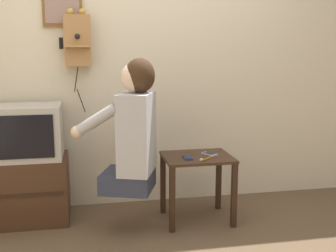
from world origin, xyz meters
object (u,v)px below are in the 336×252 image
wall_phone_antique (77,40)px  framed_picture (62,1)px  cell_phone_held (188,157)px  person (133,128)px  toothbrush (206,159)px  television (27,132)px  cell_phone_spare (210,154)px

wall_phone_antique → framed_picture: size_ratio=2.08×
framed_picture → cell_phone_held: 1.59m
person → framed_picture: size_ratio=2.42×
wall_phone_antique → toothbrush: bearing=-31.5°
cell_phone_held → television: bearing=166.2°
television → framed_picture: framed_picture is taller
television → wall_phone_antique: bearing=27.1°
framed_picture → cell_phone_spare: (1.11, -0.46, -1.19)m
wall_phone_antique → toothbrush: size_ratio=6.11×
television → framed_picture: bearing=40.4°
wall_phone_antique → cell_phone_spare: size_ratio=6.05×
television → cell_phone_spare: (1.40, -0.21, -0.19)m
television → wall_phone_antique: wall_phone_antique is taller
cell_phone_spare → toothbrush: bearing=-148.0°
wall_phone_antique → framed_picture: framed_picture is taller
television → cell_phone_held: size_ratio=4.17×
person → wall_phone_antique: bearing=54.1°
person → television: person is taller
cell_phone_held → toothbrush: size_ratio=0.91×
television → cell_phone_spare: bearing=-8.6°
framed_picture → cell_phone_held: size_ratio=3.21×
framed_picture → toothbrush: (1.03, -0.61, -1.19)m
person → wall_phone_antique: (-0.38, 0.55, 0.63)m
person → framed_picture: framed_picture is taller
toothbrush → person: bearing=47.8°
wall_phone_antique → cell_phone_held: size_ratio=6.68×
framed_picture → wall_phone_antique: bearing=-21.8°
person → toothbrush: bearing=-71.7°
toothbrush → television: bearing=33.9°
person → cell_phone_spare: person is taller
cell_phone_held → wall_phone_antique: bearing=148.1°
person → cell_phone_spare: bearing=-57.9°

